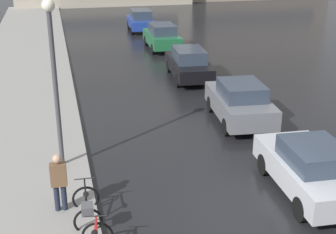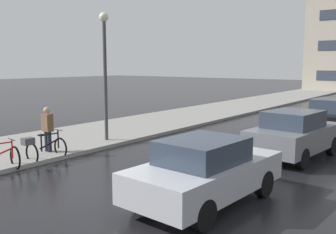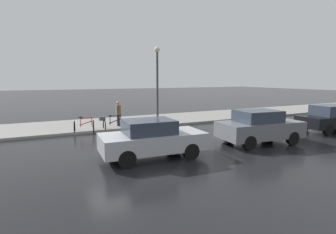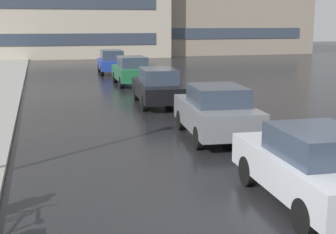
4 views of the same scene
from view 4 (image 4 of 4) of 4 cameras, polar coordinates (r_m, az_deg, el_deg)
car_silver at (r=9.37m, az=17.41°, el=-5.74°), size 2.03×4.12×1.52m
car_grey at (r=14.18m, az=5.89°, el=0.67°), size 2.19×4.12×1.61m
car_black at (r=19.83m, az=-1.24°, el=3.72°), size 2.03×4.46×1.56m
car_green at (r=26.38m, az=-4.43°, el=5.67°), size 1.82×4.05×1.60m
car_blue at (r=32.40m, az=-6.88°, el=6.71°), size 1.90×3.83×1.61m
building_facade_main at (r=50.56m, az=-11.33°, el=13.27°), size 17.92×10.36×10.48m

